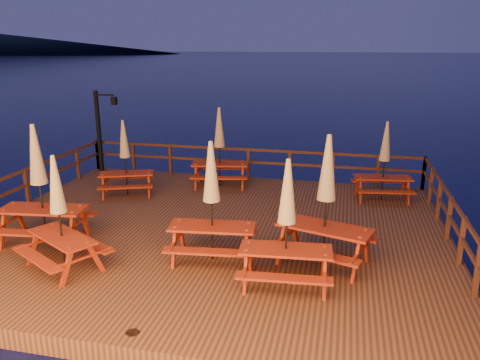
{
  "coord_description": "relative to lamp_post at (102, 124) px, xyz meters",
  "views": [
    {
      "loc": [
        3.25,
        -10.8,
        5.06
      ],
      "look_at": [
        0.66,
        0.6,
        1.6
      ],
      "focal_mm": 35.0,
      "sensor_mm": 36.0,
      "label": 1
    }
  ],
  "objects": [
    {
      "name": "picnic_table_4",
      "position": [
        1.73,
        -6.18,
        -0.3
      ],
      "size": [
        2.2,
        1.89,
        2.88
      ],
      "rotation": [
        0.0,
        0.0,
        0.12
      ],
      "color": "maroon",
      "rests_on": "deck"
    },
    {
      "name": "ground",
      "position": [
        5.39,
        -4.55,
        -2.2
      ],
      "size": [
        500.0,
        500.0,
        0.0
      ],
      "primitive_type": "plane",
      "color": "#050933",
      "rests_on": "ground"
    },
    {
      "name": "picnic_table_6",
      "position": [
        8.34,
        -5.83,
        -0.31
      ],
      "size": [
        2.4,
        2.17,
        2.86
      ],
      "rotation": [
        0.0,
        0.0,
        -0.3
      ],
      "color": "maroon",
      "rests_on": "deck"
    },
    {
      "name": "railing",
      "position": [
        5.39,
        -2.77,
        -1.03
      ],
      "size": [
        11.8,
        9.75,
        1.1
      ],
      "color": "#3E1F13",
      "rests_on": "deck"
    },
    {
      "name": "picnic_table_1",
      "position": [
        7.66,
        -6.97,
        -0.45
      ],
      "size": [
        1.93,
        1.64,
        2.59
      ],
      "rotation": [
        0.0,
        0.0,
        0.08
      ],
      "color": "maroon",
      "rests_on": "deck"
    },
    {
      "name": "picnic_table_0",
      "position": [
        5.94,
        -6.2,
        -0.4
      ],
      "size": [
        2.04,
        1.75,
        2.69
      ],
      "rotation": [
        0.0,
        0.0,
        0.11
      ],
      "color": "maroon",
      "rests_on": "deck"
    },
    {
      "name": "picnic_table_7",
      "position": [
        9.86,
        -1.08,
        -0.54
      ],
      "size": [
        1.88,
        1.63,
        2.42
      ],
      "rotation": [
        0.0,
        0.0,
        0.15
      ],
      "color": "maroon",
      "rests_on": "deck"
    },
    {
      "name": "picnic_table_2",
      "position": [
        4.64,
        -0.8,
        -0.42
      ],
      "size": [
        2.11,
        1.85,
        2.64
      ],
      "rotation": [
        0.0,
        0.0,
        0.2
      ],
      "color": "maroon",
      "rests_on": "deck"
    },
    {
      "name": "lamp_post",
      "position": [
        0.0,
        0.0,
        0.0
      ],
      "size": [
        0.85,
        0.18,
        3.0
      ],
      "color": "black",
      "rests_on": "deck"
    },
    {
      "name": "deck",
      "position": [
        5.39,
        -4.55,
        -2.0
      ],
      "size": [
        12.0,
        10.0,
        0.4
      ],
      "primitive_type": "cube",
      "color": "#452416",
      "rests_on": "ground"
    },
    {
      "name": "deck_piles",
      "position": [
        5.39,
        -4.55,
        -2.5
      ],
      "size": [
        11.44,
        9.44,
        1.4
      ],
      "color": "#3E1F13",
      "rests_on": "ground"
    },
    {
      "name": "picnic_table_5",
      "position": [
        2.96,
        -7.31,
        -0.5
      ],
      "size": [
        2.22,
        2.1,
        2.49
      ],
      "rotation": [
        0.0,
        0.0,
        -0.51
      ],
      "color": "maroon",
      "rests_on": "deck"
    },
    {
      "name": "picnic_table_3",
      "position": [
        2.02,
        -2.36,
        -0.56
      ],
      "size": [
        2.05,
        1.88,
        2.38
      ],
      "rotation": [
        0.0,
        0.0,
        0.37
      ],
      "color": "maroon",
      "rests_on": "deck"
    },
    {
      "name": "headland_left",
      "position": [
        -154.61,
        185.45,
        2.3
      ],
      "size": [
        180.0,
        84.0,
        9.0
      ],
      "primitive_type": "ellipsoid",
      "color": "black",
      "rests_on": "ground"
    }
  ]
}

